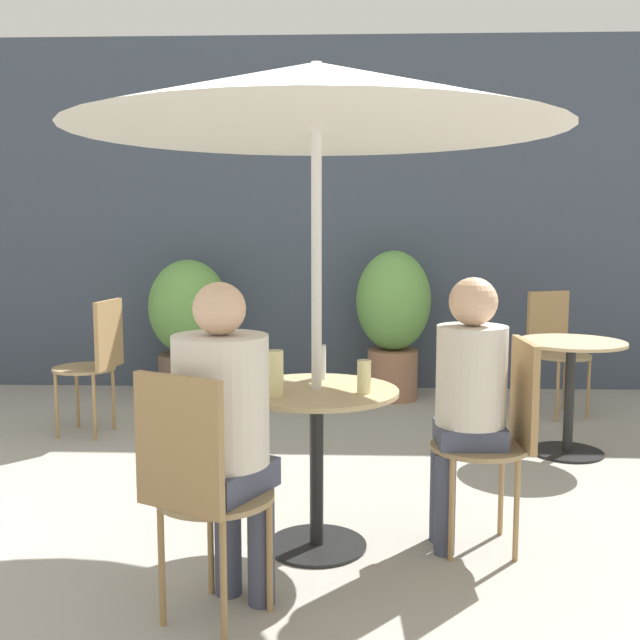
% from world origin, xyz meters
% --- Properties ---
extents(ground_plane, '(20.00, 20.00, 0.00)m').
position_xyz_m(ground_plane, '(0.00, 0.00, 0.00)').
color(ground_plane, '#9E998E').
extents(storefront_wall, '(10.00, 0.06, 3.00)m').
position_xyz_m(storefront_wall, '(0.00, 3.42, 1.50)').
color(storefront_wall, '#3D4756').
rests_on(storefront_wall, ground_plane).
extents(cafe_table_near, '(0.71, 0.71, 0.71)m').
position_xyz_m(cafe_table_near, '(0.23, 0.07, 0.51)').
color(cafe_table_near, black).
rests_on(cafe_table_near, ground_plane).
extents(cafe_table_far, '(0.65, 0.65, 0.71)m').
position_xyz_m(cafe_table_far, '(1.73, 1.50, 0.49)').
color(cafe_table_far, black).
rests_on(cafe_table_far, ground_plane).
extents(bistro_chair_0, '(0.46, 0.47, 0.92)m').
position_xyz_m(bistro_chair_0, '(-0.15, -0.64, 0.55)').
color(bistro_chair_0, '#997F56').
rests_on(bistro_chair_0, ground_plane).
extents(bistro_chair_1, '(0.42, 0.42, 0.92)m').
position_xyz_m(bistro_chair_1, '(1.03, 0.09, 0.55)').
color(bistro_chair_1, '#997F56').
rests_on(bistro_chair_1, ground_plane).
extents(bistro_chair_2, '(0.45, 0.46, 0.92)m').
position_xyz_m(bistro_chair_2, '(1.92, 2.54, 0.55)').
color(bistro_chair_2, '#997F56').
rests_on(bistro_chair_2, ground_plane).
extents(bistro_chair_3, '(0.44, 0.42, 0.92)m').
position_xyz_m(bistro_chair_3, '(-1.32, 1.81, 0.55)').
color(bistro_chair_3, '#997F56').
rests_on(bistro_chair_3, ground_plane).
extents(seated_person_0, '(0.41, 0.42, 1.21)m').
position_xyz_m(seated_person_0, '(-0.08, -0.50, 0.72)').
color(seated_person_0, '#42475B').
rests_on(seated_person_0, ground_plane).
extents(seated_person_1, '(0.31, 0.30, 1.19)m').
position_xyz_m(seated_person_1, '(0.88, 0.09, 0.72)').
color(seated_person_1, '#42475B').
rests_on(seated_person_1, ground_plane).
extents(beer_glass_0, '(0.07, 0.07, 0.19)m').
position_xyz_m(beer_glass_0, '(0.06, -0.07, 0.80)').
color(beer_glass_0, beige).
rests_on(beer_glass_0, cafe_table_near).
extents(beer_glass_1, '(0.06, 0.06, 0.14)m').
position_xyz_m(beer_glass_1, '(0.43, -0.01, 0.78)').
color(beer_glass_1, beige).
rests_on(beer_glass_1, cafe_table_near).
extents(beer_glass_2, '(0.07, 0.07, 0.16)m').
position_xyz_m(beer_glass_2, '(0.23, 0.28, 0.79)').
color(beer_glass_2, silver).
rests_on(beer_glass_2, cafe_table_near).
extents(potted_plant_0, '(0.65, 0.65, 1.14)m').
position_xyz_m(potted_plant_0, '(-0.94, 2.96, 0.62)').
color(potted_plant_0, brown).
rests_on(potted_plant_0, ground_plane).
extents(potted_plant_1, '(0.61, 0.61, 1.22)m').
position_xyz_m(potted_plant_1, '(0.73, 2.98, 0.70)').
color(potted_plant_1, '#93664C').
rests_on(potted_plant_1, ground_plane).
extents(umbrella, '(2.05, 2.05, 2.07)m').
position_xyz_m(umbrella, '(0.23, 0.07, 1.93)').
color(umbrella, silver).
rests_on(umbrella, ground_plane).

